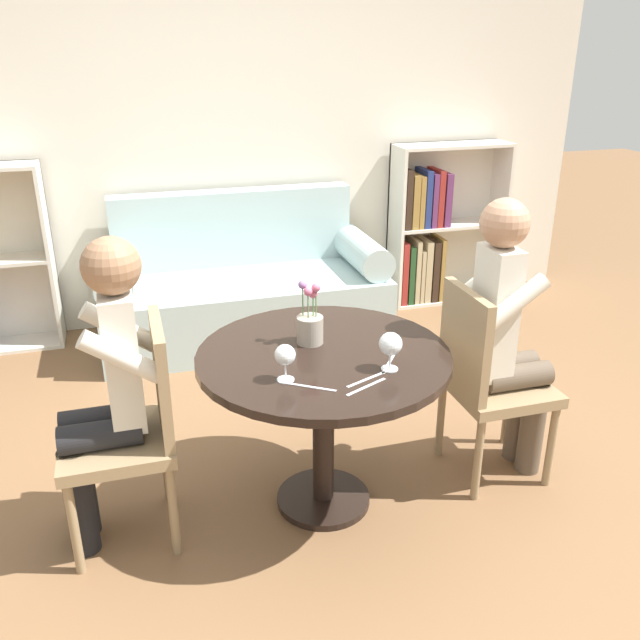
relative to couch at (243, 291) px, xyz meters
name	(u,v)px	position (x,y,z in m)	size (l,w,h in m)	color
ground_plane	(323,501)	(0.00, -1.86, -0.31)	(16.00, 16.00, 0.00)	brown
back_wall	(224,120)	(0.00, 0.42, 1.04)	(5.20, 0.05, 2.70)	silver
round_table	(324,382)	(0.00, -1.86, 0.27)	(1.01, 1.01, 0.71)	black
couch	(243,291)	(0.00, 0.00, 0.00)	(1.82, 0.80, 0.92)	#A8C1C1
bookshelf_right	(432,229)	(1.46, 0.26, 0.24)	(0.84, 0.28, 1.16)	silver
chair_left	(134,424)	(-0.74, -1.82, 0.18)	(0.42, 0.42, 0.90)	#937A56
chair_right	(486,376)	(0.74, -1.84, 0.18)	(0.42, 0.42, 0.90)	#937A56
person_left	(105,388)	(-0.83, -1.82, 0.35)	(0.42, 0.34, 1.23)	black
person_right	(508,335)	(0.83, -1.84, 0.37)	(0.42, 0.34, 1.28)	brown
wine_glass_left	(285,356)	(-0.20, -2.04, 0.50)	(0.08, 0.08, 0.14)	white
wine_glass_right	(391,345)	(0.20, -2.06, 0.50)	(0.09, 0.09, 0.15)	white
flower_vase	(310,325)	(-0.02, -1.75, 0.48)	(0.11, 0.11, 0.26)	#9E9384
knife_left_setting	(311,387)	(-0.12, -2.12, 0.40)	(0.16, 0.12, 0.00)	silver
fork_left_setting	(389,363)	(0.21, -2.02, 0.40)	(0.12, 0.16, 0.00)	silver
knife_right_setting	(366,387)	(0.06, -2.17, 0.40)	(0.18, 0.09, 0.00)	silver
fork_right_setting	(367,379)	(0.09, -2.12, 0.40)	(0.18, 0.08, 0.00)	silver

